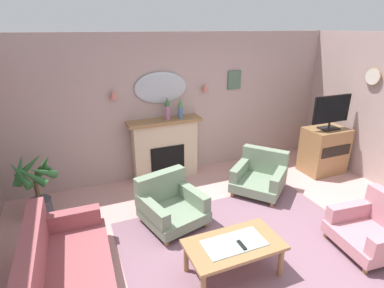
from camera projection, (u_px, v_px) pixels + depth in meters
The scene contains 20 objects.
floor at pixel (256, 260), 3.85m from camera, with size 7.28×6.42×0.10m, color #C6938E.
wall_back at pixel (179, 106), 5.73m from camera, with size 7.28×0.10×2.65m, color #B29993.
patterned_rug at pixel (248, 247), 4.01m from camera, with size 3.20×2.40×0.01m, color #7F5B6B.
fireplace at pixel (165, 150), 5.68m from camera, with size 1.36×0.36×1.16m.
mantel_vase_left at pixel (167, 108), 5.38m from camera, with size 0.10×0.10×0.41m.
mantel_vase_centre at pixel (180, 108), 5.48m from camera, with size 0.10×0.10×0.37m.
wall_mirror at pixel (161, 88), 5.39m from camera, with size 0.96×0.06×0.56m, color #B2BCC6.
wall_sconce_left at pixel (113, 95), 5.06m from camera, with size 0.14×0.14×0.14m, color #D17066.
wall_sconce_right at pixel (205, 87), 5.67m from camera, with size 0.14×0.14×0.14m, color #D17066.
wall_clock at pixel (373, 77), 5.34m from camera, with size 0.04×0.31×0.31m.
framed_picture at pixel (234, 80), 5.92m from camera, with size 0.28×0.03×0.36m, color #4C6B56.
coffee_table at pixel (234, 247), 3.44m from camera, with size 1.10×0.60×0.45m.
tv_remote at pixel (242, 245), 3.37m from camera, with size 0.04×0.16×0.02m, color black.
floral_couch at pixel (61, 269), 3.22m from camera, with size 0.91×1.74×0.76m.
armchair_by_coffee_table at pixel (260, 175), 5.30m from camera, with size 1.14×1.14×0.71m.
armchair_in_corner at pixel (376, 228), 3.89m from camera, with size 0.90×0.89×0.71m.
armchair_near_fireplace at pixel (170, 204), 4.44m from camera, with size 0.98×0.99×0.71m.
tv_cabinet at pixel (324, 150), 5.96m from camera, with size 0.80×0.57×0.90m.
tv_flatscreen at pixel (332, 111), 5.66m from camera, with size 0.84×0.24×0.65m.
potted_plant_tall_palm at pixel (36, 185), 4.46m from camera, with size 0.68×0.66×1.02m.
Camera 1 is at (-1.93, -2.51, 2.73)m, focal length 28.36 mm.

